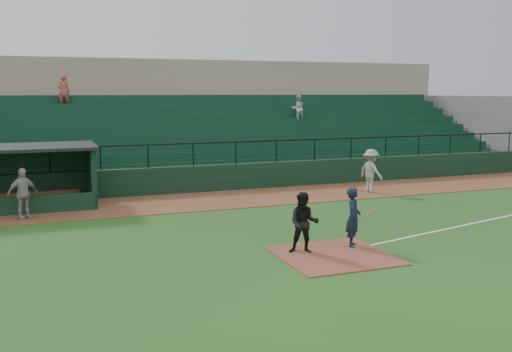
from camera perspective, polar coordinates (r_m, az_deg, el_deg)
name	(u,v)px	position (r m, az deg, el deg)	size (l,w,h in m)	color
ground	(317,247)	(17.01, 6.06, -6.97)	(90.00, 90.00, 0.00)	#214E19
warning_track	(230,199)	(24.23, -2.53, -2.28)	(40.00, 4.00, 0.03)	brown
home_plate_dirt	(334,255)	(16.16, 7.68, -7.77)	(3.00, 3.00, 0.03)	brown
foul_line	(502,217)	(22.57, 23.08, -3.76)	(18.00, 0.09, 0.01)	white
stadium_structure	(182,131)	(32.03, -7.36, 4.38)	(38.00, 13.08, 6.40)	black
batter_at_plate	(353,217)	(16.96, 9.58, -4.04)	(1.14, 0.76, 1.75)	black
umpire	(304,223)	(16.12, 4.75, -4.65)	(0.84, 0.65, 1.73)	black
runner	(371,171)	(26.11, 11.28, 0.51)	(1.24, 0.71, 1.92)	#9B9691
dugout_player_a	(23,193)	(21.87, -22.03, -1.61)	(1.06, 0.44, 1.80)	#A09A95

